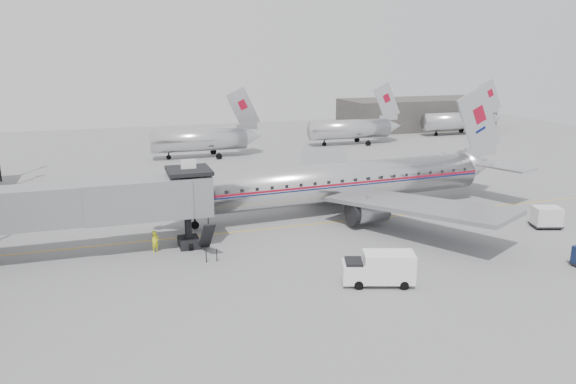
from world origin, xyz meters
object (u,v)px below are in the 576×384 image
Objects in this scene: service_van at (379,268)px; baggage_cart_white at (547,217)px; ramp_worker at (155,242)px; airliner at (344,182)px.

service_van is 21.17m from baggage_cart_white.
baggage_cart_white is at bearing 37.16° from service_van.
service_van is 1.81× the size of baggage_cart_white.
service_van is 2.88× the size of ramp_worker.
ramp_worker is at bearing 159.98° from service_van.
airliner reaches higher than baggage_cart_white.
service_van is at bearing -109.95° from airliner.
baggage_cart_white is (20.09, 6.67, -0.18)m from service_van.
airliner is 19.82m from ramp_worker.
airliner is 7.36× the size of service_van.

